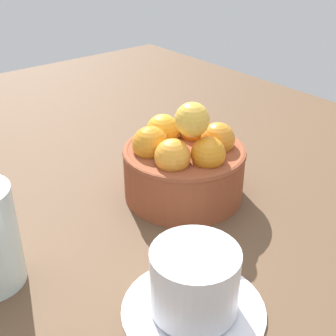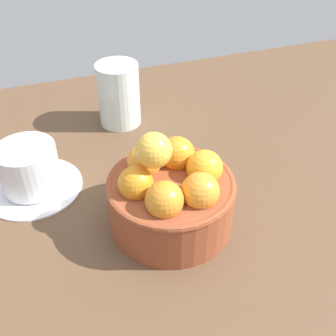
% 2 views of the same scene
% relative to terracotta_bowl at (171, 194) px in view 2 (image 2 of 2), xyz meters
% --- Properties ---
extents(ground_plane, '(1.41, 0.96, 0.04)m').
position_rel_terracotta_bowl_xyz_m(ground_plane, '(0.00, -0.00, -0.07)').
color(ground_plane, brown).
extents(terracotta_bowl, '(0.16, 0.16, 0.14)m').
position_rel_terracotta_bowl_xyz_m(terracotta_bowl, '(0.00, 0.00, 0.00)').
color(terracotta_bowl, brown).
rests_on(terracotta_bowl, ground_plane).
extents(coffee_cup, '(0.14, 0.14, 0.07)m').
position_rel_terracotta_bowl_xyz_m(coffee_cup, '(-0.17, 0.13, -0.02)').
color(coffee_cup, white).
rests_on(coffee_cup, ground_plane).
extents(water_glass, '(0.07, 0.07, 0.11)m').
position_rel_terracotta_bowl_xyz_m(water_glass, '(0.00, 0.27, 0.01)').
color(water_glass, silver).
rests_on(water_glass, ground_plane).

